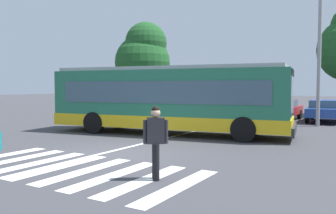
{
  "coord_description": "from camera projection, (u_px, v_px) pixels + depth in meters",
  "views": [
    {
      "loc": [
        7.3,
        -8.91,
        2.16
      ],
      "look_at": [
        -0.38,
        3.93,
        1.3
      ],
      "focal_mm": 37.63,
      "sensor_mm": 36.0,
      "label": 1
    }
  ],
  "objects": [
    {
      "name": "city_transit_bus",
      "position": [
        168.0,
        99.0,
        16.08
      ],
      "size": [
        11.2,
        4.25,
        3.06
      ],
      "color": "black",
      "rests_on": "ground_plane"
    },
    {
      "name": "parked_car_red",
      "position": [
        282.0,
        108.0,
        22.63
      ],
      "size": [
        1.88,
        4.5,
        1.35
      ],
      "color": "black",
      "rests_on": "ground_plane"
    },
    {
      "name": "ground_plane",
      "position": [
        116.0,
        153.0,
        11.5
      ],
      "size": [
        160.0,
        160.0,
        0.0
      ],
      "primitive_type": "plane",
      "color": "#3D3D42"
    },
    {
      "name": "twin_arm_street_lamp",
      "position": [
        320.0,
        26.0,
        18.97
      ],
      "size": [
        5.31,
        0.32,
        8.71
      ],
      "color": "#939399",
      "rests_on": "ground_plane"
    },
    {
      "name": "parked_car_blue",
      "position": [
        325.0,
        109.0,
        21.66
      ],
      "size": [
        2.06,
        4.59,
        1.35
      ],
      "color": "black",
      "rests_on": "ground_plane"
    },
    {
      "name": "background_tree_left",
      "position": [
        143.0,
        57.0,
        31.12
      ],
      "size": [
        4.9,
        4.9,
        7.86
      ],
      "color": "brown",
      "rests_on": "ground_plane"
    },
    {
      "name": "parked_car_charcoal",
      "position": [
        238.0,
        107.0,
        24.05
      ],
      "size": [
        2.02,
        4.58,
        1.35
      ],
      "color": "black",
      "rests_on": "ground_plane"
    },
    {
      "name": "pedestrian_crossing_street",
      "position": [
        156.0,
        138.0,
        8.15
      ],
      "size": [
        0.48,
        0.45,
        1.72
      ],
      "color": "black",
      "rests_on": "ground_plane"
    },
    {
      "name": "crosswalk_painted_stripes",
      "position": [
        73.0,
        169.0,
        9.28
      ],
      "size": [
        6.89,
        3.26,
        0.01
      ],
      "color": "silver",
      "rests_on": "ground_plane"
    },
    {
      "name": "lane_center_line",
      "position": [
        143.0,
        144.0,
        13.39
      ],
      "size": [
        0.16,
        24.0,
        0.01
      ],
      "primitive_type": "cube",
      "color": "silver",
      "rests_on": "ground_plane"
    },
    {
      "name": "parked_car_teal",
      "position": [
        201.0,
        106.0,
        25.24
      ],
      "size": [
        2.17,
        4.63,
        1.35
      ],
      "color": "black",
      "rests_on": "ground_plane"
    }
  ]
}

